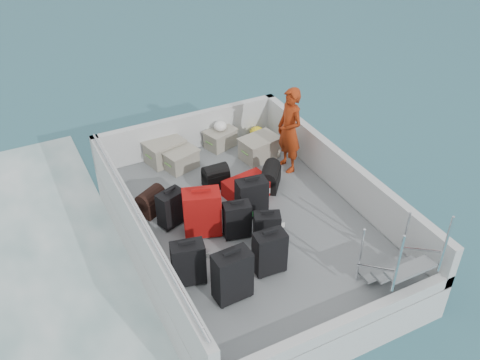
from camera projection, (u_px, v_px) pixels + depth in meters
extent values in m
plane|color=#1B4F61|center=(249.00, 249.00, 8.76)|extent=(160.00, 160.00, 0.00)
cube|color=silver|center=(249.00, 235.00, 8.59)|extent=(3.60, 5.00, 0.60)
cube|color=slate|center=(249.00, 221.00, 8.41)|extent=(3.30, 4.70, 0.02)
cube|color=#BBC0C0|center=(141.00, 236.00, 7.56)|extent=(0.14, 5.00, 0.70)
cube|color=#BBC0C0|center=(342.00, 174.00, 8.84)|extent=(0.14, 5.00, 0.70)
cube|color=#BBC0C0|center=(189.00, 132.00, 9.97)|extent=(3.60, 0.14, 0.70)
cube|color=#BBC0C0|center=(341.00, 326.00, 6.57)|extent=(3.60, 0.14, 0.20)
cylinder|color=silver|center=(138.00, 214.00, 7.33)|extent=(0.04, 4.80, 0.04)
cube|color=black|center=(232.00, 276.00, 6.88)|extent=(0.50, 0.30, 0.76)
cube|color=black|center=(188.00, 263.00, 7.14)|extent=(0.49, 0.34, 0.67)
cube|color=black|center=(171.00, 209.00, 8.16)|extent=(0.47, 0.37, 0.59)
cube|color=black|center=(270.00, 253.00, 7.30)|extent=(0.45, 0.29, 0.67)
cube|color=black|center=(237.00, 220.00, 7.93)|extent=(0.44, 0.32, 0.59)
cube|color=#940D0B|center=(202.00, 213.00, 7.94)|extent=(0.63, 0.49, 0.76)
cube|color=black|center=(267.00, 229.00, 7.81)|extent=(0.44, 0.36, 0.54)
cube|color=black|center=(252.00, 198.00, 8.31)|extent=(0.51, 0.33, 0.66)
cube|color=#940D0B|center=(247.00, 188.00, 8.86)|extent=(0.79, 0.58, 0.29)
cube|color=gray|center=(165.00, 152.00, 9.68)|extent=(0.73, 0.58, 0.39)
cube|color=gray|center=(181.00, 160.00, 9.51)|extent=(0.63, 0.51, 0.33)
cube|color=gray|center=(221.00, 139.00, 10.11)|extent=(0.63, 0.52, 0.33)
cube|color=gray|center=(259.00, 149.00, 9.77)|extent=(0.71, 0.55, 0.39)
ellipsoid|color=yellow|center=(257.00, 132.00, 10.43)|extent=(0.28, 0.26, 0.22)
ellipsoid|color=white|center=(220.00, 127.00, 9.97)|extent=(0.24, 0.24, 0.18)
imported|color=red|center=(289.00, 130.00, 9.16)|extent=(0.40, 0.59, 1.55)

